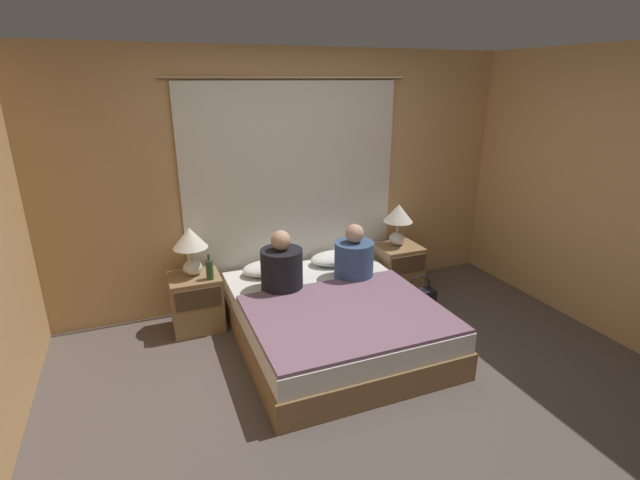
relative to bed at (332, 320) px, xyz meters
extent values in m
plane|color=#564C47|center=(0.00, -0.68, -0.20)|extent=(16.00, 16.00, 0.00)
cube|color=tan|center=(0.00, 1.07, 1.05)|extent=(4.81, 0.06, 2.50)
cube|color=tan|center=(2.37, -0.68, 1.05)|extent=(0.06, 3.55, 2.50)
cube|color=silver|center=(0.00, 1.00, 0.90)|extent=(2.18, 0.02, 2.20)
cylinder|color=brown|center=(0.00, 1.00, 2.01)|extent=(2.38, 0.02, 0.02)
cube|color=olive|center=(0.00, 0.00, -0.08)|extent=(1.60, 1.90, 0.24)
cube|color=white|center=(0.00, 0.00, 0.12)|extent=(1.56, 1.86, 0.17)
cube|color=#937047|center=(-1.07, 0.69, 0.06)|extent=(0.45, 0.40, 0.52)
cube|color=#4C3823|center=(-1.07, 0.48, 0.18)|extent=(0.40, 0.02, 0.19)
cube|color=#937047|center=(1.07, 0.69, 0.06)|extent=(0.45, 0.40, 0.52)
cube|color=#4C3823|center=(1.07, 0.48, 0.18)|extent=(0.40, 0.02, 0.19)
ellipsoid|color=silver|center=(-1.07, 0.73, 0.39)|extent=(0.17, 0.17, 0.14)
cylinder|color=#B2A893|center=(-1.07, 0.73, 0.52)|extent=(0.02, 0.02, 0.12)
cone|color=silver|center=(-1.07, 0.73, 0.67)|extent=(0.31, 0.31, 0.19)
ellipsoid|color=silver|center=(1.07, 0.73, 0.39)|extent=(0.17, 0.17, 0.14)
cylinder|color=#B2A893|center=(1.07, 0.73, 0.52)|extent=(0.02, 0.02, 0.12)
cone|color=silver|center=(1.07, 0.73, 0.67)|extent=(0.31, 0.31, 0.19)
ellipsoid|color=white|center=(-0.35, 0.74, 0.27)|extent=(0.52, 0.34, 0.12)
ellipsoid|color=white|center=(0.35, 0.74, 0.27)|extent=(0.52, 0.34, 0.12)
cube|color=slate|center=(0.00, -0.30, 0.22)|extent=(1.54, 1.24, 0.03)
cylinder|color=black|center=(-0.34, 0.35, 0.40)|extent=(0.38, 0.38, 0.38)
sphere|color=tan|center=(-0.34, 0.35, 0.68)|extent=(0.18, 0.18, 0.18)
cylinder|color=#38517A|center=(0.37, 0.35, 0.38)|extent=(0.37, 0.37, 0.36)
sphere|color=tan|center=(0.37, 0.35, 0.65)|extent=(0.18, 0.18, 0.18)
cylinder|color=#2D4C28|center=(-0.94, 0.57, 0.41)|extent=(0.07, 0.07, 0.18)
cylinder|color=#2D4C28|center=(-0.94, 0.57, 0.53)|extent=(0.02, 0.02, 0.06)
cube|color=black|center=(1.05, 0.24, -0.11)|extent=(0.36, 0.15, 0.19)
torus|color=black|center=(1.05, 0.24, 0.02)|extent=(0.27, 0.02, 0.27)
camera|label=1|loc=(-1.44, -3.31, 2.01)|focal=26.00mm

